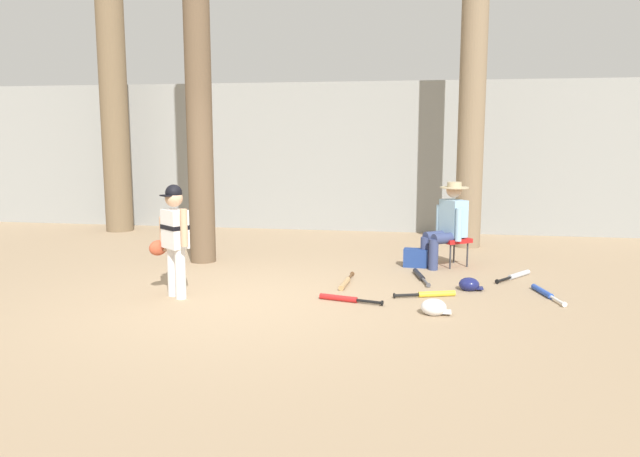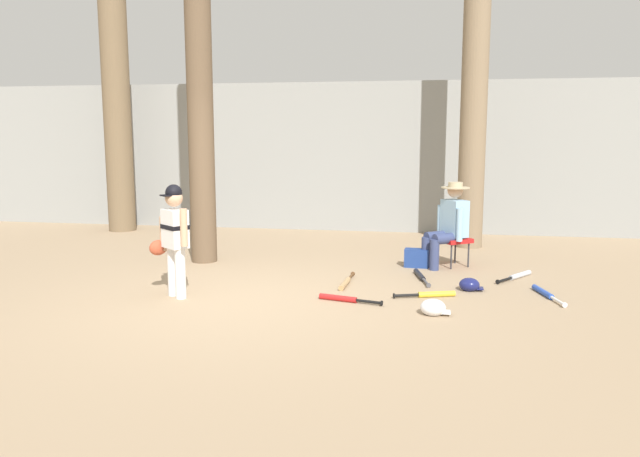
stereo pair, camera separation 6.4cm
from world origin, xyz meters
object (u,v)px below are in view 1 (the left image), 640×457
object	(u,v)px
tree_behind_spectator	(471,120)
batting_helmet_white	(434,307)
tree_near_player	(198,62)
bat_aluminum_silver	(517,275)
seated_spectator	(448,222)
handbag_beside_stool	(416,258)
tree_far_left	(115,120)
folding_stool	(453,241)
bat_yellow_trainer	(432,294)
bat_black_composite	(420,276)
bat_wood_tan	(346,283)
young_ballplayer	(174,234)
bat_red_barrel	(343,299)
batting_helmet_navy	(469,284)
bat_blue_youth	(545,293)

from	to	relation	value
tree_behind_spectator	batting_helmet_white	world-z (taller)	tree_behind_spectator
tree_near_player	bat_aluminum_silver	bearing A→B (deg)	-4.35
seated_spectator	handbag_beside_stool	size ratio (longest dim) A/B	3.53
tree_behind_spectator	tree_far_left	size ratio (longest dim) A/B	0.95
folding_stool	tree_far_left	distance (m)	6.90
tree_far_left	bat_yellow_trainer	bearing A→B (deg)	-34.20
bat_black_composite	bat_wood_tan	bearing A→B (deg)	-149.67
young_ballplayer	bat_red_barrel	xyz separation A→B (m)	(1.93, 0.13, -0.71)
bat_yellow_trainer	batting_helmet_white	size ratio (longest dim) A/B	2.29
bat_wood_tan	bat_aluminum_silver	distance (m)	2.30
tree_near_player	handbag_beside_stool	size ratio (longest dim) A/B	18.50
bat_yellow_trainer	bat_black_composite	bearing A→B (deg)	98.86
tree_behind_spectator	bat_black_composite	xyz separation A→B (m)	(-0.76, -2.49, -2.06)
handbag_beside_stool	bat_red_barrel	bearing A→B (deg)	-111.29
seated_spectator	batting_helmet_white	distance (m)	2.51
bat_wood_tan	bat_red_barrel	world-z (taller)	same
seated_spectator	tree_far_left	xyz separation A→B (m)	(-6.19, 2.33, 1.50)
bat_yellow_trainer	batting_helmet_navy	bearing A→B (deg)	40.87
tree_behind_spectator	bat_black_composite	size ratio (longest dim) A/B	5.87
tree_behind_spectator	bat_blue_youth	bearing A→B (deg)	-77.71
bat_yellow_trainer	bat_aluminum_silver	distance (m)	1.60
tree_near_player	bat_black_composite	size ratio (longest dim) A/B	7.69
bat_wood_tan	bat_aluminum_silver	size ratio (longest dim) A/B	1.19
tree_far_left	bat_black_composite	world-z (taller)	tree_far_left
tree_behind_spectator	handbag_beside_stool	xyz separation A→B (m)	(-0.82, -1.79, -1.96)
bat_blue_youth	bat_black_composite	bearing A→B (deg)	155.86
folding_stool	bat_wood_tan	bearing A→B (deg)	-134.34
young_ballplayer	batting_helmet_navy	world-z (taller)	young_ballplayer
tree_behind_spectator	bat_wood_tan	distance (m)	4.02
tree_near_player	batting_helmet_white	size ratio (longest dim) A/B	20.13
folding_stool	bat_black_composite	distance (m)	1.02
seated_spectator	bat_blue_youth	world-z (taller)	seated_spectator
folding_stool	bat_black_composite	size ratio (longest dim) A/B	0.68
tree_near_player	tree_behind_spectator	world-z (taller)	tree_near_player
handbag_beside_stool	bat_aluminum_silver	bearing A→B (deg)	-19.64
folding_stool	tree_far_left	xyz separation A→B (m)	(-6.27, 2.28, 1.77)
tree_far_left	bat_red_barrel	distance (m)	6.99
bat_yellow_trainer	bat_blue_youth	world-z (taller)	same
young_ballplayer	bat_blue_youth	bearing A→B (deg)	10.46
seated_spectator	tree_near_player	bearing A→B (deg)	-176.25
young_ballplayer	seated_spectator	world-z (taller)	young_ballplayer
young_ballplayer	batting_helmet_white	world-z (taller)	young_ballplayer
seated_spectator	bat_blue_youth	size ratio (longest dim) A/B	1.49
handbag_beside_stool	bat_black_composite	bearing A→B (deg)	-84.74
tree_behind_spectator	tree_far_left	world-z (taller)	tree_far_left
young_ballplayer	batting_helmet_navy	distance (m)	3.55
handbag_beside_stool	batting_helmet_navy	xyz separation A→B (m)	(0.66, -1.24, -0.06)
tree_far_left	bat_red_barrel	world-z (taller)	tree_far_left
bat_wood_tan	bat_aluminum_silver	xyz separation A→B (m)	(2.16, 0.76, 0.00)
bat_wood_tan	batting_helmet_white	distance (m)	1.54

